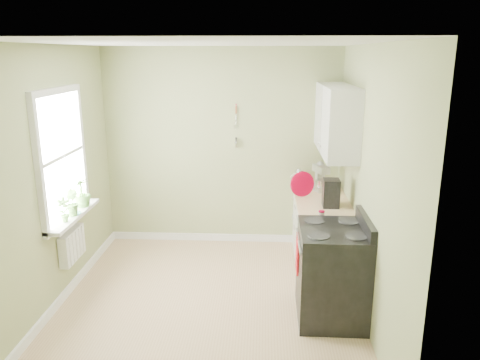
{
  "coord_description": "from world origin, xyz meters",
  "views": [
    {
      "loc": [
        0.57,
        -4.47,
        2.61
      ],
      "look_at": [
        0.31,
        0.55,
        1.24
      ],
      "focal_mm": 35.0,
      "sensor_mm": 36.0,
      "label": 1
    }
  ],
  "objects_px": {
    "stove": "(332,273)",
    "coffee_maker": "(331,194)",
    "kettle": "(298,175)",
    "stand_mixer": "(321,178)"
  },
  "relations": [
    {
      "from": "stove",
      "to": "stand_mixer",
      "type": "bearing_deg",
      "value": 88.78
    },
    {
      "from": "kettle",
      "to": "coffee_maker",
      "type": "distance_m",
      "value": 1.09
    },
    {
      "from": "kettle",
      "to": "coffee_maker",
      "type": "relative_size",
      "value": 0.58
    },
    {
      "from": "stove",
      "to": "coffee_maker",
      "type": "height_order",
      "value": "coffee_maker"
    },
    {
      "from": "stand_mixer",
      "to": "kettle",
      "type": "xyz_separation_m",
      "value": [
        -0.26,
        0.37,
        -0.06
      ]
    },
    {
      "from": "stove",
      "to": "kettle",
      "type": "distance_m",
      "value": 1.95
    },
    {
      "from": "stove",
      "to": "coffee_maker",
      "type": "distance_m",
      "value": 1.01
    },
    {
      "from": "coffee_maker",
      "to": "stand_mixer",
      "type": "bearing_deg",
      "value": 92.96
    },
    {
      "from": "stove",
      "to": "stand_mixer",
      "type": "xyz_separation_m",
      "value": [
        0.03,
        1.5,
        0.58
      ]
    },
    {
      "from": "stove",
      "to": "coffee_maker",
      "type": "xyz_separation_m",
      "value": [
        0.07,
        0.82,
        0.58
      ]
    }
  ]
}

